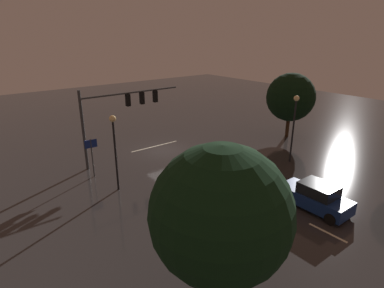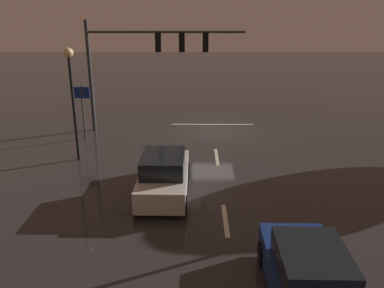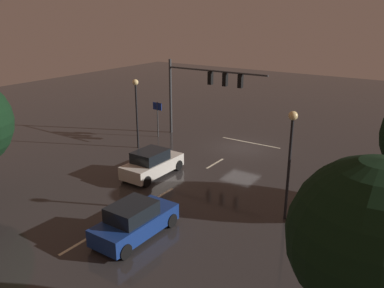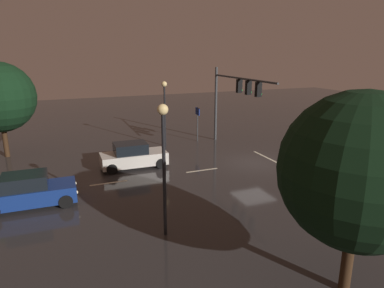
{
  "view_description": "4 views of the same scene",
  "coord_description": "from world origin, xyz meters",
  "px_view_note": "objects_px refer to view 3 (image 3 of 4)",
  "views": [
    {
      "loc": [
        14.77,
        22.89,
        10.23
      ],
      "look_at": [
        0.75,
        5.12,
        2.24
      ],
      "focal_mm": 29.68,
      "sensor_mm": 36.0,
      "label": 1
    },
    {
      "loc": [
        1.06,
        22.14,
        7.1
      ],
      "look_at": [
        1.18,
        7.08,
        1.76
      ],
      "focal_mm": 37.36,
      "sensor_mm": 36.0,
      "label": 2
    },
    {
      "loc": [
        -12.93,
        26.11,
        9.92
      ],
      "look_at": [
        1.04,
        5.3,
        1.58
      ],
      "focal_mm": 37.32,
      "sensor_mm": 36.0,
      "label": 3
    },
    {
      "loc": [
        -19.39,
        12.52,
        7.52
      ],
      "look_at": [
        -0.83,
        5.04,
        2.1
      ],
      "focal_mm": 32.1,
      "sensor_mm": 36.0,
      "label": 4
    }
  ],
  "objects_px": {
    "route_sign": "(157,112)",
    "tree_left_far": "(371,239)",
    "traffic_signal_assembly": "(204,84)",
    "car_distant": "(135,221)",
    "street_lamp_right_kerb": "(136,101)",
    "street_lamp_left_kerb": "(291,147)",
    "car_approaching": "(152,164)"
  },
  "relations": [
    {
      "from": "car_distant",
      "to": "route_sign",
      "type": "xyz_separation_m",
      "value": [
        8.82,
        -12.78,
        1.32
      ]
    },
    {
      "from": "traffic_signal_assembly",
      "to": "street_lamp_right_kerb",
      "type": "xyz_separation_m",
      "value": [
        2.9,
        4.72,
        -0.83
      ]
    },
    {
      "from": "car_approaching",
      "to": "street_lamp_right_kerb",
      "type": "bearing_deg",
      "value": -39.74
    },
    {
      "from": "route_sign",
      "to": "tree_left_far",
      "type": "distance_m",
      "value": 24.15
    },
    {
      "from": "street_lamp_left_kerb",
      "to": "car_approaching",
      "type": "bearing_deg",
      "value": -4.22
    },
    {
      "from": "car_approaching",
      "to": "tree_left_far",
      "type": "distance_m",
      "value": 16.65
    },
    {
      "from": "traffic_signal_assembly",
      "to": "car_distant",
      "type": "distance_m",
      "value": 15.86
    },
    {
      "from": "street_lamp_right_kerb",
      "to": "car_distant",
      "type": "bearing_deg",
      "value": 130.57
    },
    {
      "from": "traffic_signal_assembly",
      "to": "tree_left_far",
      "type": "xyz_separation_m",
      "value": [
        -15.5,
        16.53,
        -0.08
      ]
    },
    {
      "from": "car_distant",
      "to": "traffic_signal_assembly",
      "type": "bearing_deg",
      "value": -69.41
    },
    {
      "from": "street_lamp_left_kerb",
      "to": "route_sign",
      "type": "xyz_separation_m",
      "value": [
        13.97,
        -7.36,
        -1.73
      ]
    },
    {
      "from": "route_sign",
      "to": "tree_left_far",
      "type": "xyz_separation_m",
      "value": [
        -18.89,
        14.87,
        2.3
      ]
    },
    {
      "from": "car_distant",
      "to": "street_lamp_left_kerb",
      "type": "xyz_separation_m",
      "value": [
        -5.15,
        -5.43,
        3.05
      ]
    },
    {
      "from": "traffic_signal_assembly",
      "to": "street_lamp_left_kerb",
      "type": "relative_size",
      "value": 1.57
    },
    {
      "from": "car_approaching",
      "to": "street_lamp_left_kerb",
      "type": "bearing_deg",
      "value": 175.78
    },
    {
      "from": "street_lamp_right_kerb",
      "to": "route_sign",
      "type": "xyz_separation_m",
      "value": [
        0.49,
        -3.06,
        -1.54
      ]
    },
    {
      "from": "route_sign",
      "to": "street_lamp_left_kerb",
      "type": "bearing_deg",
      "value": 152.23
    },
    {
      "from": "car_approaching",
      "to": "car_distant",
      "type": "height_order",
      "value": "same"
    },
    {
      "from": "car_distant",
      "to": "tree_left_far",
      "type": "distance_m",
      "value": 10.91
    },
    {
      "from": "street_lamp_left_kerb",
      "to": "tree_left_far",
      "type": "relative_size",
      "value": 0.85
    },
    {
      "from": "street_lamp_right_kerb",
      "to": "tree_left_far",
      "type": "bearing_deg",
      "value": 147.31
    },
    {
      "from": "street_lamp_right_kerb",
      "to": "tree_left_far",
      "type": "xyz_separation_m",
      "value": [
        -18.4,
        11.81,
        0.76
      ]
    },
    {
      "from": "traffic_signal_assembly",
      "to": "route_sign",
      "type": "distance_m",
      "value": 4.46
    },
    {
      "from": "traffic_signal_assembly",
      "to": "street_lamp_left_kerb",
      "type": "distance_m",
      "value": 13.92
    },
    {
      "from": "car_distant",
      "to": "street_lamp_left_kerb",
      "type": "distance_m",
      "value": 8.08
    },
    {
      "from": "route_sign",
      "to": "car_distant",
      "type": "bearing_deg",
      "value": 124.59
    },
    {
      "from": "traffic_signal_assembly",
      "to": "route_sign",
      "type": "xyz_separation_m",
      "value": [
        3.39,
        1.66,
        -2.37
      ]
    },
    {
      "from": "street_lamp_left_kerb",
      "to": "car_distant",
      "type": "bearing_deg",
      "value": 46.47
    },
    {
      "from": "street_lamp_left_kerb",
      "to": "route_sign",
      "type": "height_order",
      "value": "street_lamp_left_kerb"
    },
    {
      "from": "car_approaching",
      "to": "route_sign",
      "type": "height_order",
      "value": "route_sign"
    },
    {
      "from": "route_sign",
      "to": "car_approaching",
      "type": "bearing_deg",
      "value": 125.97
    },
    {
      "from": "traffic_signal_assembly",
      "to": "car_distant",
      "type": "bearing_deg",
      "value": 110.59
    }
  ]
}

